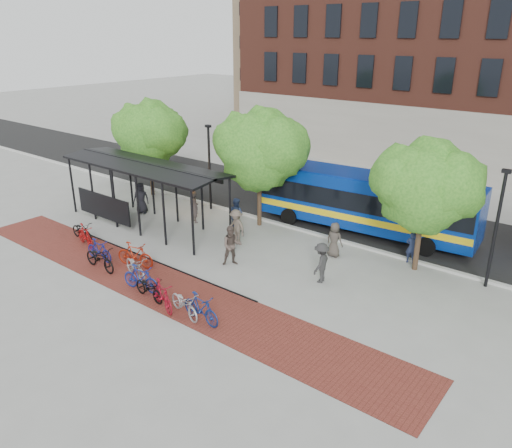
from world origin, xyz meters
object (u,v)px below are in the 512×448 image
Objects in this scene: bike_0 at (82,231)px; pedestrian_9 at (321,263)px; tree_a at (150,131)px; pedestrian_7 at (412,248)px; bike_1 at (85,236)px; pedestrian_6 at (334,240)px; bus_shelter at (142,172)px; bike_3 at (99,250)px; lamp_post_left at (209,165)px; bus at (364,199)px; tree_c at (428,184)px; bike_8 at (149,288)px; pedestrian_8 at (232,246)px; bike_5 at (135,255)px; bike_11 at (201,308)px; bike_6 at (136,267)px; bike_9 at (162,295)px; pedestrian_0 at (141,198)px; tree_b at (262,146)px; pedestrian_3 at (236,227)px; bike_7 at (141,278)px; pedestrian_1 at (195,207)px; pedestrian_2 at (236,214)px; bike_4 at (100,258)px; lamp_post_right at (496,226)px; bike_10 at (185,304)px.

pedestrian_9 is at bearing -68.09° from bike_0.
tree_a is 17.83m from pedestrian_7.
pedestrian_6 is at bearing -44.07° from bike_1.
bike_3 is (2.06, -4.56, -2.48)m from bus_shelter.
lamp_post_left is 9.29m from bus.
tree_c reaches higher than bike_3.
bus reaches higher than bike_8.
pedestrian_9 is (4.11, 1.09, -0.06)m from pedestrian_8.
bike_5 is at bearing -125.60° from bus.
bike_11 is 8.23m from pedestrian_6.
bus is 12.34m from bike_6.
bike_9 is (5.66, -1.11, 0.05)m from bike_3.
lamp_post_left is at bearing 13.02° from pedestrian_0.
bike_11 is (4.78, -0.82, 0.05)m from bike_6.
bike_5 is (7.69, -7.75, -3.65)m from tree_a.
lamp_post_left is 2.95× the size of bike_3.
bike_5 reaches higher than bike_8.
pedestrian_6 is (2.79, 8.39, 0.28)m from bike_9.
bike_1 is at bearing -138.76° from bus.
tree_a is 9.01m from tree_b.
tree_c is 5.02m from pedestrian_6.
pedestrian_3 is (-0.92, 6.49, 0.44)m from bike_8.
bike_0 is 4.69m from pedestrian_0.
bike_7 is at bearing -89.12° from bike_1.
bike_11 is 1.04× the size of pedestrian_1.
tree_a is 3.18× the size of bike_5.
pedestrian_0 reaches higher than bike_9.
lamp_post_left is 2.71× the size of bike_0.
lamp_post_left is 4.29m from pedestrian_2.
bike_3 is at bearing -93.15° from bike_1.
bike_4 is at bearing -107.29° from bike_0.
bike_11 is at bearing 66.11° from pedestrian_7.
bus_shelter reaches higher than bike_7.
pedestrian_1 is at bearing -171.79° from lamp_post_right.
bike_6 is 4.39m from pedestrian_8.
pedestrian_8 reaches higher than bike_10.
bike_0 is 1.00× the size of bike_11.
pedestrian_6 is at bearing -163.41° from tree_c.
bike_7 is at bearing -114.32° from bus.
tree_a is at bearing -11.22° from pedestrian_2.
tree_c is at bearing 135.65° from pedestrian_9.
tree_c is 3.10× the size of bike_9.
bike_9 is (0.98, -0.16, 0.10)m from bike_8.
bus_shelter is at bearing 40.42° from bike_7.
bike_3 is 0.82× the size of bike_4.
tree_a reaches higher than pedestrian_7.
lamp_post_right is 3.96m from pedestrian_7.
tree_a is at bearing 108.00° from pedestrian_8.
bike_1 reaches higher than bike_8.
pedestrian_0 is 12.22m from pedestrian_6.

